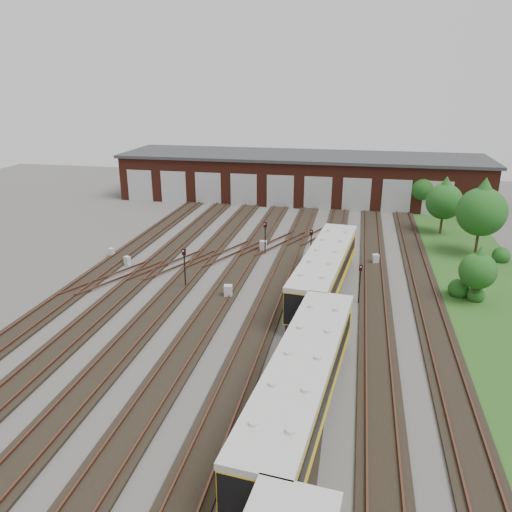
# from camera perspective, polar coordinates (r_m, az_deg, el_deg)

# --- Properties ---
(ground) EXTENTS (120.00, 120.00, 0.00)m
(ground) POSITION_cam_1_polar(r_m,az_deg,el_deg) (35.80, -2.68, -7.68)
(ground) COLOR #464441
(ground) RESTS_ON ground
(track_network) EXTENTS (30.40, 70.00, 0.33)m
(track_network) POSITION_cam_1_polar(r_m,az_deg,el_deg) (36.29, -2.72, -7.09)
(track_network) COLOR black
(track_network) RESTS_ON ground
(maintenance_shed) EXTENTS (51.00, 12.50, 6.35)m
(maintenance_shed) POSITION_cam_1_polar(r_m,az_deg,el_deg) (72.43, 5.12, 9.02)
(maintenance_shed) COLOR #4C1C13
(maintenance_shed) RESTS_ON ground
(grass_verge) EXTENTS (8.00, 55.00, 0.05)m
(grass_verge) POSITION_cam_1_polar(r_m,az_deg,el_deg) (45.30, 24.79, -3.49)
(grass_verge) COLOR #284B19
(grass_verge) RESTS_ON ground
(metro_train) EXTENTS (4.52, 48.21, 3.31)m
(metro_train) POSITION_cam_1_polar(r_m,az_deg,el_deg) (25.75, 5.29, -14.42)
(metro_train) COLOR black
(metro_train) RESTS_ON ground
(signal_mast_0) EXTENTS (0.31, 0.29, 3.51)m
(signal_mast_0) POSITION_cam_1_polar(r_m,az_deg,el_deg) (40.93, -8.18, -0.83)
(signal_mast_0) COLOR black
(signal_mast_0) RESTS_ON ground
(signal_mast_1) EXTENTS (0.30, 0.29, 3.21)m
(signal_mast_1) POSITION_cam_1_polar(r_m,az_deg,el_deg) (49.01, 1.05, 2.59)
(signal_mast_1) COLOR black
(signal_mast_1) RESTS_ON ground
(signal_mast_2) EXTENTS (0.27, 0.26, 3.45)m
(signal_mast_2) POSITION_cam_1_polar(r_m,az_deg,el_deg) (46.04, 6.30, 1.51)
(signal_mast_2) COLOR black
(signal_mast_2) RESTS_ON ground
(signal_mast_3) EXTENTS (0.25, 0.23, 3.14)m
(signal_mast_3) POSITION_cam_1_polar(r_m,az_deg,el_deg) (38.88, 11.81, -2.58)
(signal_mast_3) COLOR black
(signal_mast_3) RESTS_ON ground
(relay_cabinet_0) EXTENTS (0.65, 0.60, 0.87)m
(relay_cabinet_0) POSITION_cam_1_polar(r_m,az_deg,el_deg) (50.53, -16.19, 0.38)
(relay_cabinet_0) COLOR #B6B8BB
(relay_cabinet_0) RESTS_ON ground
(relay_cabinet_1) EXTENTS (0.65, 0.60, 0.87)m
(relay_cabinet_1) POSITION_cam_1_polar(r_m,az_deg,el_deg) (47.81, -14.49, -0.55)
(relay_cabinet_1) COLOR #B6B8BB
(relay_cabinet_1) RESTS_ON ground
(relay_cabinet_2) EXTENTS (0.71, 0.62, 1.05)m
(relay_cabinet_2) POSITION_cam_1_polar(r_m,az_deg,el_deg) (39.57, -3.20, -4.07)
(relay_cabinet_2) COLOR #B6B8BB
(relay_cabinet_2) RESTS_ON ground
(relay_cabinet_3) EXTENTS (0.73, 0.63, 1.13)m
(relay_cabinet_3) POSITION_cam_1_polar(r_m,az_deg,el_deg) (49.93, 0.83, 1.11)
(relay_cabinet_3) COLOR #B6B8BB
(relay_cabinet_3) RESTS_ON ground
(relay_cabinet_4) EXTENTS (0.68, 0.62, 0.95)m
(relay_cabinet_4) POSITION_cam_1_polar(r_m,az_deg,el_deg) (47.94, 13.50, -0.36)
(relay_cabinet_4) COLOR #B6B8BB
(relay_cabinet_4) RESTS_ON ground
(tree_0) EXTENTS (3.42, 3.42, 5.66)m
(tree_0) POSITION_cam_1_polar(r_m,az_deg,el_deg) (67.51, 18.47, 7.70)
(tree_0) COLOR #352817
(tree_0) RESTS_ON ground
(tree_1) EXTENTS (3.92, 3.92, 6.50)m
(tree_1) POSITION_cam_1_polar(r_m,az_deg,el_deg) (58.63, 20.76, 6.29)
(tree_1) COLOR #352817
(tree_1) RESTS_ON ground
(tree_2) EXTENTS (4.66, 4.66, 7.73)m
(tree_2) POSITION_cam_1_polar(r_m,az_deg,el_deg) (52.34, 24.46, 5.22)
(tree_2) COLOR #352817
(tree_2) RESTS_ON ground
(tree_3) EXTENTS (2.79, 2.79, 4.63)m
(tree_3) POSITION_cam_1_polar(r_m,az_deg,el_deg) (41.34, 24.09, -1.13)
(tree_3) COLOR #352817
(tree_3) RESTS_ON ground
(bush_0) EXTENTS (1.35, 1.35, 1.35)m
(bush_0) POSITION_cam_1_polar(r_m,az_deg,el_deg) (42.57, 23.87, -3.85)
(bush_0) COLOR #134513
(bush_0) RESTS_ON ground
(bush_1) EXTENTS (1.64, 1.64, 1.64)m
(bush_1) POSITION_cam_1_polar(r_m,az_deg,el_deg) (42.92, 22.17, -3.21)
(bush_1) COLOR #134513
(bush_1) RESTS_ON ground
(bush_2) EXTENTS (1.66, 1.66, 1.66)m
(bush_2) POSITION_cam_1_polar(r_m,az_deg,el_deg) (52.56, 26.26, 0.28)
(bush_2) COLOR #134513
(bush_2) RESTS_ON ground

